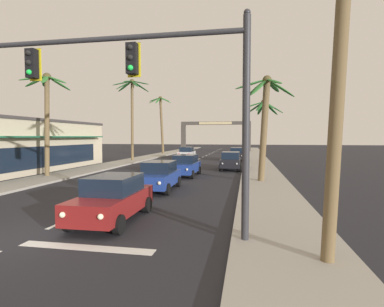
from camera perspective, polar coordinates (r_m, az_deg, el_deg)
The scene contains 18 objects.
ground_plane at distance 11.05m, azimuth -28.00°, elevation -13.63°, with size 220.00×220.00×0.00m, color #232328.
sidewalk_right at distance 28.44m, azimuth 12.71°, elevation -3.03°, with size 3.20×110.00×0.14m, color #9E998E.
sidewalk_left at distance 31.88m, azimuth -16.59°, elevation -2.42°, with size 3.20×110.00×0.14m, color #9E998E.
lane_markings at distance 29.41m, azimuth -1.85°, elevation -2.88°, with size 4.28×88.66×0.01m.
traffic_signal_mast at distance 9.54m, azimuth -10.66°, elevation 13.64°, with size 10.33×0.41×6.70m.
sedan_lead_at_stop_bar at distance 11.69m, azimuth -14.72°, elevation -8.12°, with size 1.97×4.46×1.68m.
sedan_third_in_queue at distance 17.76m, azimuth -6.24°, elevation -4.16°, with size 2.01×4.48×1.68m.
sedan_fifth_in_queue at distance 23.97m, azimuth -1.28°, elevation -2.23°, with size 2.01×4.48×1.68m.
sedan_oncoming_far at distance 42.03m, azimuth -0.99°, elevation 0.12°, with size 1.95×4.45×1.68m.
sedan_parked_nearest_kerb at distance 39.82m, azimuth 8.48°, elevation -0.09°, with size 1.99×4.47×1.68m.
sedan_parked_mid_kerb at distance 28.71m, azimuth 7.31°, elevation -1.35°, with size 1.97×4.46×1.68m.
palm_left_second at distance 25.56m, azimuth -25.79°, elevation 8.31°, with size 3.74×3.27×7.93m.
palm_left_third at distance 39.12m, azimuth -11.27°, elevation 9.87°, with size 4.73×4.94×10.33m.
palm_left_farthest at distance 53.98m, azimuth -5.84°, elevation 7.05°, with size 4.32×4.18×10.25m.
palm_right_second at distance 20.98m, azimuth 13.59°, elevation 7.63°, with size 4.03×4.05×7.21m.
palm_right_third at distance 34.27m, azimuth 13.28°, elevation 6.77°, with size 4.46×4.30×7.21m.
storefront_strip_left at distance 30.48m, azimuth -31.66°, elevation 1.27°, with size 7.70×22.00×4.68m.
town_gateway_arch at distance 63.69m, azimuth 4.44°, elevation 4.10°, with size 14.65×0.90×6.29m.
Camera 1 is at (6.64, -8.25, 3.13)m, focal length 28.22 mm.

